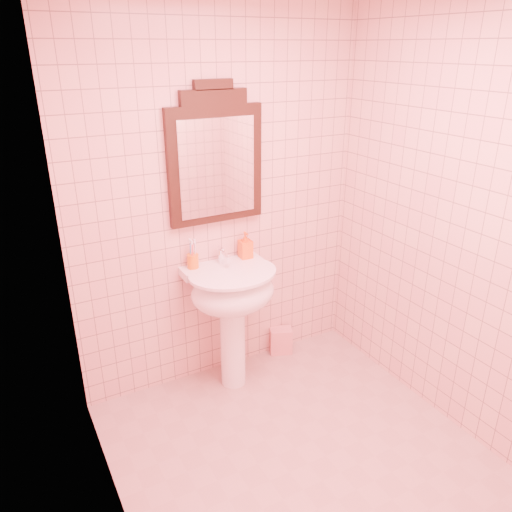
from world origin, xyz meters
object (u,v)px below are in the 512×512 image
soap_dispenser (245,245)px  pedestal_sink (232,299)px  mirror (216,159)px  towel (281,341)px  toothbrush_cup (193,261)px

soap_dispenser → pedestal_sink: bearing=-135.3°
pedestal_sink → soap_dispenser: bearing=41.1°
mirror → towel: size_ratio=4.31×
toothbrush_cup → towel: toothbrush_cup is taller
mirror → toothbrush_cup: (-0.20, -0.03, -0.64)m
soap_dispenser → towel: (0.30, 0.01, -0.85)m
mirror → soap_dispenser: size_ratio=4.77×
mirror → soap_dispenser: bearing=-13.6°
pedestal_sink → toothbrush_cup: size_ratio=5.00×
mirror → towel: (0.49, -0.03, -1.45)m
toothbrush_cup → soap_dispenser: bearing=-1.8°
toothbrush_cup → towel: bearing=-0.0°
pedestal_sink → mirror: size_ratio=0.99×
pedestal_sink → towel: (0.49, 0.17, -0.56)m
mirror → toothbrush_cup: size_ratio=5.04×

